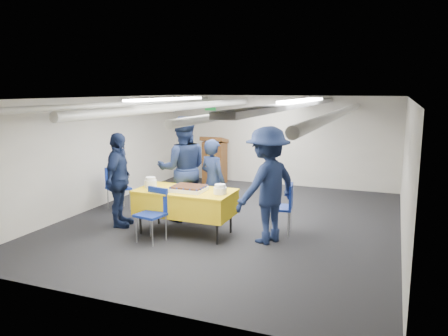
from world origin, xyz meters
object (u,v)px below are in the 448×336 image
Objects in this scene: sailor_b at (183,169)px; serving_table at (185,202)px; chair_near at (154,209)px; sailor_c at (119,180)px; sheet_cake at (189,188)px; sailor_d at (267,185)px; chair_left at (117,184)px; sailor_a at (213,182)px; podium at (215,160)px; chair_right at (285,203)px.

serving_table is at bearing 90.99° from sailor_b.
serving_table is 0.59m from chair_near.
chair_near is 0.51× the size of sailor_c.
chair_near reaches higher than sheet_cake.
chair_left is at bearing -74.56° from sailor_d.
sailor_b is at bearing 19.12° from sailor_a.
chair_left is 0.44× the size of sailor_b.
sheet_cake is at bearing -73.22° from podium.
sailor_a is at bearing -86.65° from sailor_d.
chair_left is 0.55× the size of sailor_a.
sheet_cake is at bearing 44.57° from chair_near.
sailor_d is (2.54, -3.88, 0.33)m from podium.
chair_left is (-2.13, 0.96, -0.29)m from sheet_cake.
sheet_cake is 1.40m from sailor_c.
sailor_d is at bearing 19.01° from chair_near.
sailor_c is at bearing -57.96° from sailor_d.
chair_right is 0.51× the size of sailor_c.
sailor_c is 2.72m from sailor_d.
serving_table is 1.33m from sailor_c.
sailor_b reaches higher than chair_right.
chair_near is 1.89m from sailor_d.
sailor_b reaches higher than sailor_a.
podium is at bearing -44.68° from sailor_a.
podium is 4.65m from sailor_d.
podium is 3.60m from sailor_a.
sailor_a is at bearing -80.01° from sailor_c.
serving_table is 1.33× the size of podium.
chair_near is 1.00× the size of chair_left.
sailor_c is at bearing -179.99° from sheet_cake.
chair_left is 2.29m from sailor_a.
sailor_c is at bearing 12.28° from sailor_b.
chair_near is at bearing -129.01° from sailor_c.
sheet_cake is (0.10, -0.06, 0.26)m from serving_table.
sailor_a is at bearing -5.95° from chair_left.
sailor_c is (-2.88, -0.69, 0.32)m from chair_right.
podium is 4.55m from chair_near.
podium is at bearing 106.78° from sheet_cake.
chair_near is (0.79, -4.48, -0.08)m from podium.
chair_left is 3.56m from sailor_d.
sailor_c is (-0.90, -0.77, -0.13)m from sailor_b.
chair_left is 0.51× the size of sailor_c.
sailor_a is (0.23, 0.67, 0.23)m from serving_table.
serving_table is at bearing -102.75° from sailor_c.
chair_right is at bearing 21.77° from serving_table.
chair_right is (1.58, 0.63, -0.03)m from serving_table.
sheet_cake is at bearing -31.70° from serving_table.
sailor_c reaches higher than chair_left.
podium is 0.73× the size of sailor_c.
chair_right is 0.55× the size of sailor_a.
sailor_c reaches higher than sailor_a.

